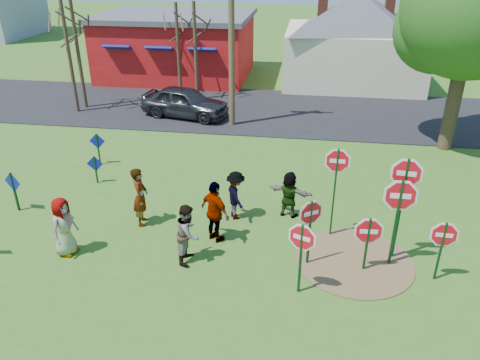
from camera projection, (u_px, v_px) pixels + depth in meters
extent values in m
plane|color=#35601B|center=(200.00, 228.00, 14.19)|extent=(120.00, 120.00, 0.00)
cube|color=black|center=(249.00, 110.00, 24.34)|extent=(120.00, 7.50, 0.04)
cylinder|color=brown|center=(354.00, 261.00, 12.71)|extent=(3.20, 3.20, 0.03)
cube|color=#A41010|center=(177.00, 47.00, 29.99)|extent=(9.00, 7.00, 3.60)
cube|color=#4C4C51|center=(176.00, 16.00, 29.11)|extent=(9.40, 7.40, 0.30)
cube|color=navy|center=(118.00, 48.00, 26.87)|extent=(1.60, 0.78, 0.45)
cube|color=navy|center=(160.00, 49.00, 26.54)|extent=(1.60, 0.78, 0.45)
cube|color=navy|center=(203.00, 50.00, 26.22)|extent=(1.60, 0.78, 0.45)
cube|color=beige|center=(352.00, 56.00, 28.65)|extent=(8.00, 7.00, 3.20)
cube|color=brown|center=(323.00, 5.00, 26.67)|extent=(0.55, 0.55, 1.40)
cube|color=brown|center=(390.00, 3.00, 27.92)|extent=(0.55, 0.55, 1.40)
cube|color=#0F3A18|center=(300.00, 259.00, 11.18)|extent=(0.07, 0.08, 1.94)
cylinder|color=white|center=(302.00, 237.00, 10.90)|extent=(0.89, 0.35, 0.94)
cylinder|color=red|center=(302.00, 237.00, 10.90)|extent=(0.77, 0.30, 0.81)
cube|color=white|center=(302.00, 237.00, 10.90)|extent=(0.39, 0.15, 0.12)
cube|color=#0F3A18|center=(334.00, 194.00, 13.27)|extent=(0.05, 0.07, 2.75)
cylinder|color=white|center=(337.00, 161.00, 12.81)|extent=(0.96, 0.05, 0.96)
cylinder|color=red|center=(337.00, 161.00, 12.81)|extent=(0.83, 0.05, 0.83)
cube|color=white|center=(337.00, 161.00, 12.81)|extent=(0.42, 0.02, 0.12)
cylinder|color=gold|center=(337.00, 161.00, 12.81)|extent=(0.96, 0.05, 0.96)
cube|color=#0F3A18|center=(400.00, 211.00, 12.23)|extent=(0.06, 0.08, 2.96)
cylinder|color=white|center=(407.00, 173.00, 11.74)|extent=(1.08, 0.13, 1.09)
cylinder|color=red|center=(407.00, 173.00, 11.74)|extent=(0.94, 0.11, 0.94)
cube|color=white|center=(407.00, 173.00, 11.74)|extent=(0.48, 0.05, 0.14)
cube|color=#0F3A18|center=(396.00, 224.00, 12.07)|extent=(0.06, 0.08, 2.51)
cylinder|color=white|center=(401.00, 196.00, 11.70)|extent=(1.17, 0.03, 1.17)
cylinder|color=red|center=(401.00, 196.00, 11.70)|extent=(1.01, 0.03, 1.01)
cube|color=white|center=(401.00, 196.00, 11.70)|extent=(0.51, 0.01, 0.15)
cylinder|color=gold|center=(401.00, 196.00, 11.70)|extent=(1.17, 0.03, 1.17)
cube|color=#0F3A18|center=(367.00, 245.00, 12.04)|extent=(0.06, 0.07, 1.57)
cylinder|color=white|center=(369.00, 231.00, 11.85)|extent=(1.02, 0.09, 1.02)
cylinder|color=red|center=(369.00, 231.00, 11.85)|extent=(0.88, 0.08, 0.88)
cube|color=white|center=(369.00, 231.00, 11.85)|extent=(0.45, 0.04, 0.13)
cube|color=#0F3A18|center=(440.00, 252.00, 11.68)|extent=(0.05, 0.06, 1.68)
cylinder|color=white|center=(444.00, 235.00, 11.45)|extent=(0.93, 0.05, 0.93)
cylinder|color=red|center=(444.00, 235.00, 11.45)|extent=(0.80, 0.04, 0.80)
cube|color=white|center=(444.00, 235.00, 11.45)|extent=(0.41, 0.02, 0.12)
cylinder|color=gold|center=(444.00, 235.00, 11.45)|extent=(0.93, 0.04, 0.93)
cube|color=#0F3A18|center=(309.00, 233.00, 12.21)|extent=(0.08, 0.08, 1.92)
cylinder|color=white|center=(311.00, 213.00, 11.93)|extent=(0.79, 0.52, 0.94)
cylinder|color=red|center=(311.00, 213.00, 11.93)|extent=(0.69, 0.45, 0.81)
cube|color=white|center=(311.00, 213.00, 11.93)|extent=(0.35, 0.23, 0.12)
cube|color=#0F3A18|center=(15.00, 192.00, 14.86)|extent=(0.07, 0.08, 1.34)
cube|color=navy|center=(12.00, 182.00, 14.70)|extent=(0.66, 0.24, 0.69)
cube|color=#0F3A18|center=(96.00, 170.00, 16.68)|extent=(0.05, 0.06, 1.03)
cube|color=navy|center=(95.00, 164.00, 16.57)|extent=(0.59, 0.06, 0.59)
cube|color=#0F3A18|center=(98.00, 149.00, 18.06)|extent=(0.05, 0.06, 1.26)
cube|color=navy|center=(97.00, 141.00, 17.90)|extent=(0.62, 0.04, 0.62)
imported|color=#414780|center=(64.00, 227.00, 12.69)|extent=(0.71, 0.93, 1.72)
imported|color=#317E64|center=(140.00, 197.00, 14.05)|extent=(0.56, 0.75, 1.86)
imported|color=#985434|center=(188.00, 233.00, 12.41)|extent=(0.68, 0.85, 1.70)
imported|color=#313136|center=(236.00, 195.00, 14.40)|extent=(0.99, 1.17, 1.58)
imported|color=#543163|center=(215.00, 212.00, 13.21)|extent=(1.15, 1.03, 1.88)
imported|color=#1D4F2B|center=(289.00, 194.00, 14.53)|extent=(1.47, 0.83, 1.51)
imported|color=#2B2A2F|center=(185.00, 102.00, 23.00)|extent=(4.61, 2.66, 1.48)
cylinder|color=#4C3823|center=(231.00, 30.00, 20.34)|extent=(0.27, 0.27, 8.77)
cylinder|color=#382819|center=(455.00, 96.00, 18.79)|extent=(0.57, 0.57, 4.48)
sphere|color=#1E4512|center=(473.00, 8.00, 17.28)|extent=(5.30, 5.30, 5.30)
sphere|color=#1E4512|center=(438.00, 30.00, 18.53)|extent=(3.46, 3.46, 3.46)
cylinder|color=#382819|center=(70.00, 57.00, 22.82)|extent=(0.18, 0.18, 5.58)
cylinder|color=#382819|center=(178.00, 50.00, 25.88)|extent=(0.18, 0.18, 4.98)
cylinder|color=#382819|center=(78.00, 52.00, 23.42)|extent=(0.18, 0.18, 5.74)
cylinder|color=#382819|center=(196.00, 53.00, 24.79)|extent=(0.18, 0.18, 5.16)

